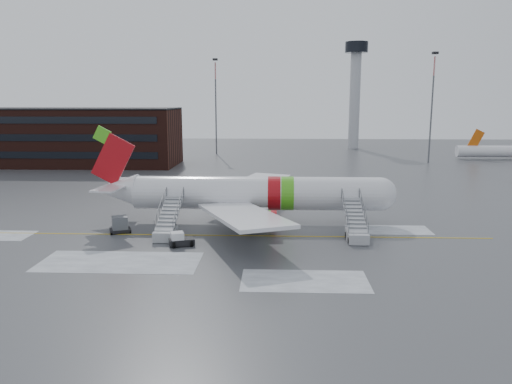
{
  "coord_description": "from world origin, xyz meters",
  "views": [
    {
      "loc": [
        7.71,
        -51.43,
        14.08
      ],
      "look_at": [
        5.47,
        2.65,
        4.0
      ],
      "focal_mm": 35.0,
      "sensor_mm": 36.0,
      "label": 1
    }
  ],
  "objects_px": {
    "airstair_aft": "(167,227)",
    "uld_container": "(120,225)",
    "airstair_fwd": "(356,229)",
    "pushback_tug": "(180,240)",
    "airliner": "(248,194)"
  },
  "relations": [
    {
      "from": "airliner",
      "to": "airstair_aft",
      "type": "height_order",
      "value": "airliner"
    },
    {
      "from": "airliner",
      "to": "pushback_tug",
      "type": "relative_size",
      "value": 13.01
    },
    {
      "from": "pushback_tug",
      "to": "uld_container",
      "type": "relative_size",
      "value": 1.04
    },
    {
      "from": "airstair_fwd",
      "to": "pushback_tug",
      "type": "relative_size",
      "value": 2.86
    },
    {
      "from": "pushback_tug",
      "to": "uld_container",
      "type": "height_order",
      "value": "uld_container"
    },
    {
      "from": "airstair_fwd",
      "to": "uld_container",
      "type": "bearing_deg",
      "value": 176.23
    },
    {
      "from": "airstair_fwd",
      "to": "uld_container",
      "type": "distance_m",
      "value": 24.91
    },
    {
      "from": "airstair_aft",
      "to": "pushback_tug",
      "type": "bearing_deg",
      "value": -57.25
    },
    {
      "from": "airstair_fwd",
      "to": "pushback_tug",
      "type": "height_order",
      "value": "airstair_fwd"
    },
    {
      "from": "airstair_fwd",
      "to": "airliner",
      "type": "bearing_deg",
      "value": 150.02
    },
    {
      "from": "airstair_aft",
      "to": "pushback_tug",
      "type": "distance_m",
      "value": 3.57
    },
    {
      "from": "airliner",
      "to": "airstair_fwd",
      "type": "xyz_separation_m",
      "value": [
        11.33,
        -6.54,
        -2.35
      ]
    },
    {
      "from": "airliner",
      "to": "uld_container",
      "type": "height_order",
      "value": "airliner"
    },
    {
      "from": "airstair_fwd",
      "to": "airstair_aft",
      "type": "xyz_separation_m",
      "value": [
        -19.4,
        0.0,
        0.0
      ]
    },
    {
      "from": "airstair_aft",
      "to": "uld_container",
      "type": "bearing_deg",
      "value": 163.32
    }
  ]
}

